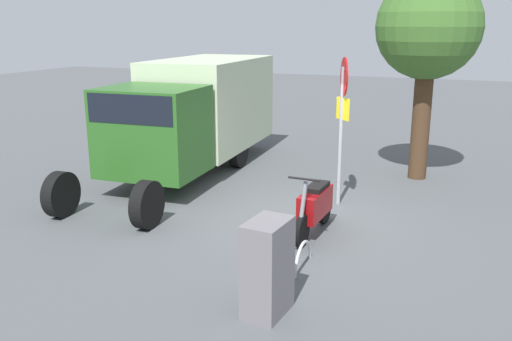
# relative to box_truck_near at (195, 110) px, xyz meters

# --- Properties ---
(ground_plane) EXTENTS (60.00, 60.00, 0.00)m
(ground_plane) POSITION_rel_box_truck_near_xyz_m (2.57, 3.43, -1.56)
(ground_plane) COLOR #4D5053
(box_truck_near) EXTENTS (7.73, 2.53, 2.77)m
(box_truck_near) POSITION_rel_box_truck_near_xyz_m (0.00, 0.00, 0.00)
(box_truck_near) COLOR black
(box_truck_near) RESTS_ON ground
(motorcycle) EXTENTS (1.81, 0.55, 1.20)m
(motorcycle) POSITION_rel_box_truck_near_xyz_m (3.19, 4.07, -1.04)
(motorcycle) COLOR black
(motorcycle) RESTS_ON ground
(stop_sign) EXTENTS (0.71, 0.33, 3.03)m
(stop_sign) POSITION_rel_box_truck_near_xyz_m (1.39, 4.09, 0.46)
(stop_sign) COLOR #9E9EA3
(stop_sign) RESTS_ON ground
(street_tree) EXTENTS (2.41, 2.41, 4.80)m
(street_tree) POSITION_rel_box_truck_near_xyz_m (-1.31, 5.40, 1.96)
(street_tree) COLOR #47301E
(street_tree) RESTS_ON ground
(utility_cabinet) EXTENTS (0.75, 0.53, 1.27)m
(utility_cabinet) POSITION_rel_box_truck_near_xyz_m (6.12, 4.27, -0.92)
(utility_cabinet) COLOR slate
(utility_cabinet) RESTS_ON ground
(bike_rack_hoop) EXTENTS (0.85, 0.05, 0.85)m
(bike_rack_hoop) POSITION_rel_box_truck_near_xyz_m (4.63, 4.30, -1.56)
(bike_rack_hoop) COLOR #B7B7BC
(bike_rack_hoop) RESTS_ON ground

